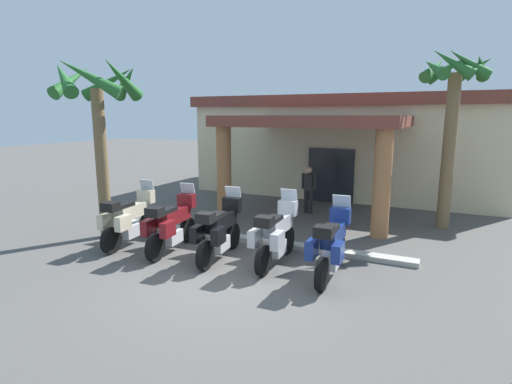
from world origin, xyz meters
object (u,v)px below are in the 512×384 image
at_px(motorcycle_maroon, 172,224).
at_px(motorcycle_blue, 332,245).
at_px(palm_tree_near_portico, 453,97).
at_px(motorcycle_black, 219,230).
at_px(palm_tree_roadside, 99,103).
at_px(motel_building, 349,143).
at_px(motorcycle_cream, 129,219).
at_px(pedestrian, 309,187).
at_px(motorcycle_silver, 276,234).

height_order(motorcycle_maroon, motorcycle_blue, same).
relative_size(motorcycle_blue, palm_tree_near_portico, 0.42).
xyz_separation_m(motorcycle_black, palm_tree_roadside, (-3.75, 0.19, 2.98)).
relative_size(motorcycle_maroon, palm_tree_roadside, 0.46).
height_order(motel_building, palm_tree_roadside, palm_tree_roadside).
relative_size(motorcycle_black, palm_tree_roadside, 0.46).
xyz_separation_m(motorcycle_cream, pedestrian, (3.15, 5.34, 0.24)).
distance_m(palm_tree_near_portico, palm_tree_roadside, 9.85).
relative_size(motorcycle_cream, motorcycle_blue, 1.00).
bearing_deg(motorcycle_maroon, pedestrian, -24.79).
height_order(motel_building, palm_tree_near_portico, palm_tree_near_portico).
xyz_separation_m(motorcycle_silver, palm_tree_near_portico, (3.40, 4.92, 3.17)).
relative_size(motorcycle_cream, motorcycle_black, 1.00).
xyz_separation_m(motorcycle_cream, motorcycle_maroon, (1.34, 0.02, 0.00)).
height_order(motel_building, motorcycle_cream, motel_building).
bearing_deg(pedestrian, motel_building, -175.28).
xyz_separation_m(motorcycle_blue, pedestrian, (-2.20, 5.21, 0.24)).
relative_size(motorcycle_silver, palm_tree_roadside, 0.46).
distance_m(motel_building, motorcycle_silver, 10.31).
height_order(motorcycle_cream, motorcycle_silver, same).
relative_size(motorcycle_black, pedestrian, 1.36).
xyz_separation_m(pedestrian, palm_tree_near_portico, (4.26, -0.09, 2.93)).
bearing_deg(motorcycle_blue, palm_tree_roadside, 87.21).
bearing_deg(motorcycle_maroon, palm_tree_roadside, 78.31).
bearing_deg(motel_building, motorcycle_cream, -107.56).
bearing_deg(motorcycle_cream, motorcycle_silver, -91.15).
xyz_separation_m(motorcycle_blue, palm_tree_near_portico, (2.07, 5.12, 3.17)).
distance_m(motorcycle_black, pedestrian, 5.30).
distance_m(motel_building, motorcycle_maroon, 10.79).
xyz_separation_m(motorcycle_maroon, pedestrian, (1.82, 5.32, 0.24)).
xyz_separation_m(motorcycle_maroon, motorcycle_silver, (2.68, 0.32, 0.00)).
height_order(motorcycle_cream, palm_tree_near_portico, palm_tree_near_portico).
distance_m(motorcycle_cream, motorcycle_blue, 5.35).
xyz_separation_m(motorcycle_black, motorcycle_silver, (1.34, 0.27, 0.00)).
distance_m(motorcycle_cream, motorcycle_maroon, 1.34).
bearing_deg(motorcycle_black, motorcycle_maroon, 86.48).
bearing_deg(motorcycle_silver, palm_tree_near_portico, -36.29).
xyz_separation_m(motorcycle_maroon, palm_tree_near_portico, (6.08, 5.23, 3.17)).
xyz_separation_m(motorcycle_black, motorcycle_blue, (2.68, 0.06, 0.00)).
distance_m(motorcycle_silver, palm_tree_roadside, 5.89).
bearing_deg(motorcycle_silver, pedestrian, 8.16).
distance_m(motel_building, palm_tree_near_portico, 6.87).
xyz_separation_m(motel_building, motorcycle_black, (-0.69, -10.45, -1.43)).
relative_size(motorcycle_maroon, motorcycle_blue, 1.00).
bearing_deg(palm_tree_near_portico, motorcycle_blue, -111.98).
xyz_separation_m(motel_building, pedestrian, (-0.21, -5.18, -1.19)).
bearing_deg(motorcycle_blue, motorcycle_silver, 79.69).
height_order(pedestrian, palm_tree_near_portico, palm_tree_near_portico).
relative_size(motorcycle_cream, pedestrian, 1.36).
bearing_deg(motel_building, pedestrian, -92.15).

